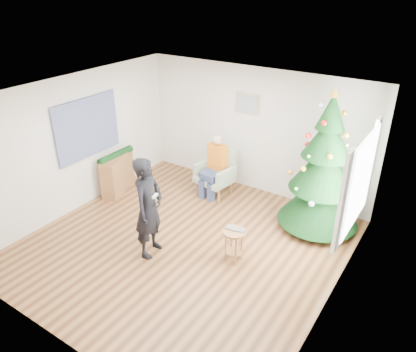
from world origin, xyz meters
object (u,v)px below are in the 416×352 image
Objects in this scene: console at (118,173)px; armchair at (216,177)px; christmas_tree at (324,169)px; standing_man at (149,208)px; stool at (234,245)px.

armchair is at bearing 10.96° from console.
christmas_tree is 4.22m from console.
stool is at bearing -76.55° from standing_man.
standing_man is (-1.25, -0.57, 0.57)m from stool.
console is at bearing 46.67° from standing_man.
console is (-1.99, 1.27, -0.46)m from standing_man.
christmas_tree is 2.37m from armchair.
console reaches higher than stool.
christmas_tree is 3.06m from standing_man.
console is (-4.03, -0.99, -0.77)m from christmas_tree.
stool is at bearing -114.74° from christmas_tree.
christmas_tree is at bearing 7.91° from armchair.
christmas_tree is 4.57× the size of stool.
stool is at bearing -40.99° from armchair.
christmas_tree reaches higher than standing_man.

